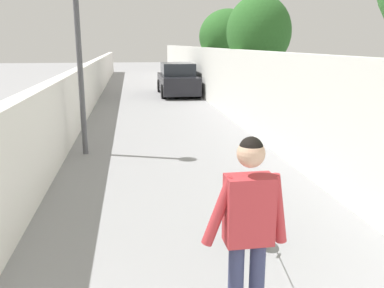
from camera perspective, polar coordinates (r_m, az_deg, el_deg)
name	(u,v)px	position (r m, az deg, el deg)	size (l,w,h in m)	color
ground_plane	(156,113)	(15.02, -5.01, 4.41)	(80.00, 80.00, 0.00)	gray
wall_left	(77,98)	(12.99, -15.76, 6.25)	(48.00, 0.30, 1.70)	silver
fence_right	(238,86)	(13.29, 6.45, 8.09)	(48.00, 0.30, 2.28)	silver
tree_right_near	(259,33)	(14.45, 9.32, 15.11)	(2.19, 2.19, 4.06)	brown
tree_right_mid	(227,37)	(20.33, 4.96, 14.75)	(2.72, 2.72, 4.07)	brown
lamp_post	(77,27)	(9.39, -15.74, 15.50)	(0.36, 0.36, 4.08)	#4C4C51
person_skateboarder	(248,223)	(3.33, 7.90, -10.92)	(0.23, 0.71, 1.71)	#333859
dog	(254,224)	(5.27, 8.74, -10.98)	(1.96, 0.71, 1.06)	black
car_near	(178,80)	(20.11, -2.03, 8.93)	(4.16, 1.80, 1.54)	black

